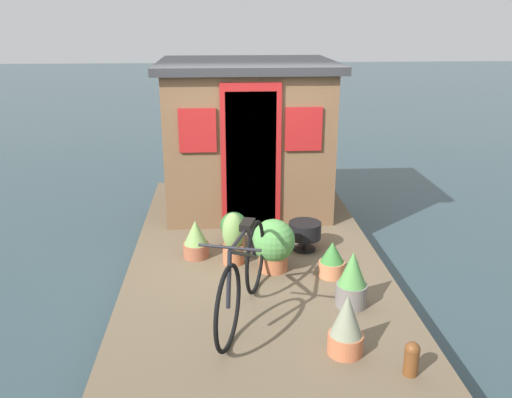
% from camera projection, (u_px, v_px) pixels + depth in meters
% --- Properties ---
extents(ground_plane, '(60.00, 60.00, 0.00)m').
position_uv_depth(ground_plane, '(255.00, 281.00, 6.20)').
color(ground_plane, '#2D4247').
extents(houseboat_deck, '(5.49, 2.73, 0.37)m').
position_uv_depth(houseboat_deck, '(255.00, 267.00, 6.14)').
color(houseboat_deck, brown).
rests_on(houseboat_deck, ground_plane).
extents(houseboat_cabin, '(2.03, 2.29, 1.97)m').
position_uv_depth(houseboat_cabin, '(247.00, 135.00, 7.30)').
color(houseboat_cabin, brown).
rests_on(houseboat_cabin, houseboat_deck).
extents(bicycle, '(1.61, 0.61, 0.85)m').
position_uv_depth(bicycle, '(243.00, 276.00, 4.67)').
color(bicycle, black).
rests_on(bicycle, houseboat_deck).
extents(potted_plant_mint, '(0.28, 0.28, 0.51)m').
position_uv_depth(potted_plant_mint, '(346.00, 326.00, 4.20)').
color(potted_plant_mint, '#B2603D').
rests_on(potted_plant_mint, houseboat_deck).
extents(potted_plant_sage, '(0.23, 0.23, 0.57)m').
position_uv_depth(potted_plant_sage, '(233.00, 239.00, 5.74)').
color(potted_plant_sage, '#B2603D').
rests_on(potted_plant_sage, houseboat_deck).
extents(potted_plant_ivy, '(0.45, 0.45, 0.55)m').
position_uv_depth(potted_plant_ivy, '(273.00, 244.00, 5.58)').
color(potted_plant_ivy, '#B2603D').
rests_on(potted_plant_ivy, houseboat_deck).
extents(potted_plant_basil, '(0.31, 0.31, 0.41)m').
position_uv_depth(potted_plant_basil, '(234.00, 229.00, 6.16)').
color(potted_plant_basil, '#C6754C').
rests_on(potted_plant_basil, houseboat_deck).
extents(potted_plant_thyme, '(0.29, 0.29, 0.54)m').
position_uv_depth(potted_plant_thyme, '(352.00, 280.00, 4.89)').
color(potted_plant_thyme, slate).
rests_on(potted_plant_thyme, houseboat_deck).
extents(potted_plant_fern, '(0.28, 0.28, 0.42)m').
position_uv_depth(potted_plant_fern, '(196.00, 240.00, 5.91)').
color(potted_plant_fern, '#935138').
rests_on(potted_plant_fern, houseboat_deck).
extents(potted_plant_geranium, '(0.27, 0.27, 0.37)m').
position_uv_depth(potted_plant_geranium, '(332.00, 260.00, 5.47)').
color(potted_plant_geranium, '#C6754C').
rests_on(potted_plant_geranium, houseboat_deck).
extents(charcoal_grill, '(0.37, 0.37, 0.33)m').
position_uv_depth(charcoal_grill, '(305.00, 231.00, 6.07)').
color(charcoal_grill, black).
rests_on(charcoal_grill, houseboat_deck).
extents(mooring_bollard, '(0.12, 0.12, 0.27)m').
position_uv_depth(mooring_bollard, '(412.00, 357.00, 3.97)').
color(mooring_bollard, brown).
rests_on(mooring_bollard, houseboat_deck).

